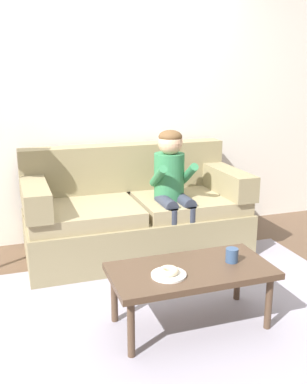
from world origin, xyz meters
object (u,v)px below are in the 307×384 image
Objects in this scene: donut at (169,271)px; mug at (232,255)px; couch at (135,215)px; coffee_table at (191,274)px; person_child at (172,182)px.

mug is (0.45, 0.06, 0.01)m from donut.
couch is at bearing 101.40° from mug.
donut is at bearing -172.56° from mug.
couch is 21.11× the size of mug.
coffee_table is at bearing 19.07° from donut.
donut is 1.33× the size of mug.
coffee_table is at bearing 179.96° from mug.
person_child is 9.18× the size of donut.
mug reaches higher than donut.
mug is (0.28, -0.00, 0.09)m from coffee_table.
mug is (-0.01, -1.09, -0.22)m from person_child.
couch reaches higher than donut.
person_child is at bearing 89.22° from mug.
coffee_table is 1.17m from person_child.
couch reaches higher than coffee_table.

